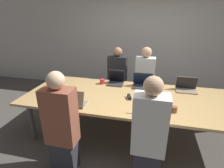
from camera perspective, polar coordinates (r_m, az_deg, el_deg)
ground_plane at (r=3.32m, az=5.69°, el=-15.84°), size 24.00×24.00×0.00m
curtain_wall at (r=4.85m, az=9.99°, el=14.02°), size 12.00×0.06×2.80m
conference_table at (r=2.95m, az=6.19°, el=-4.93°), size 3.55×1.36×0.75m
laptop_far_midleft at (r=3.42m, az=1.25°, el=1.37°), size 0.31×0.27×0.27m
person_far_midleft at (r=3.87m, az=1.77°, el=1.33°), size 0.40×0.24×1.39m
cup_far_midleft at (r=3.42m, az=-3.20°, el=0.85°), size 0.09×0.09×0.10m
laptop_far_center at (r=3.32m, az=9.92°, el=0.38°), size 0.36×0.26×0.27m
person_far_center at (r=3.82m, az=10.53°, el=0.97°), size 0.40×0.24×1.42m
cup_far_center at (r=3.26m, az=14.92°, el=-1.13°), size 0.09×0.09×0.08m
laptop_near_left at (r=2.65m, az=-12.24°, el=-5.51°), size 0.34×0.24×0.24m
person_near_left at (r=2.39m, az=-16.24°, el=-12.93°), size 0.40×0.24×1.42m
bottle_near_left at (r=2.87m, az=-16.24°, el=-3.37°), size 0.06×0.06×0.20m
laptop_near_midright at (r=2.48m, az=13.83°, el=-7.49°), size 0.32×0.28×0.27m
person_near_midright at (r=2.20m, az=11.96°, el=-15.74°), size 0.40×0.24×1.42m
cup_near_midright at (r=2.58m, az=19.70°, el=-7.86°), size 0.08×0.08×0.08m
laptop_far_right at (r=3.37m, az=23.08°, el=-0.85°), size 0.35×0.23×0.24m
stapler at (r=2.84m, az=5.65°, el=-4.23°), size 0.09×0.16×0.05m
notebook at (r=2.85m, az=12.47°, el=-4.88°), size 0.25×0.18×0.02m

